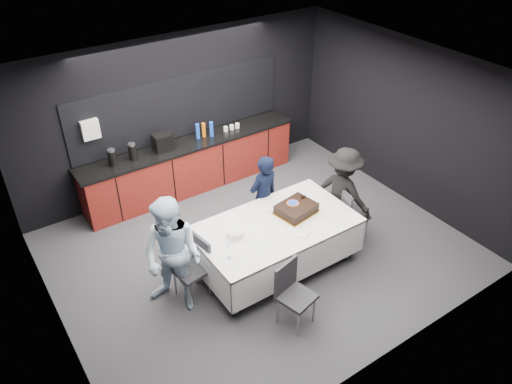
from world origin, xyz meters
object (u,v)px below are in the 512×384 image
Objects in this scene: champagne_flute at (229,248)px; person_right at (343,192)px; plate_stack at (235,233)px; chair_left at (195,263)px; person_center at (263,197)px; cake_assembly at (296,209)px; chair_right at (349,211)px; party_table at (275,231)px; chair_near at (292,290)px; person_left at (173,256)px.

person_right is (2.30, 0.33, -0.18)m from champagne_flute.
plate_stack is 0.25× the size of chair_left.
cake_assembly is at bearing 96.18° from person_center.
person_right is at bearing 8.19° from champagne_flute.
person_center is at bearing 142.43° from chair_right.
chair_right is at bearing -4.98° from party_table.
champagne_flute is 0.97m from chair_near.
person_right is (1.37, 0.09, 0.12)m from party_table.
champagne_flute is 0.24× the size of chair_left.
person_right is (2.00, -0.00, -0.07)m from plate_stack.
person_right is (1.81, 1.06, 0.22)m from chair_near.
cake_assembly is 1.04m from plate_stack.
cake_assembly reaches higher than chair_left.
cake_assembly is (0.41, 0.05, 0.21)m from party_table.
chair_near is (-0.44, -0.98, -0.11)m from party_table.
champagne_flute is at bearing -176.78° from chair_right.
cake_assembly is 1.98m from person_left.
person_right is at bearing 3.60° from party_table.
chair_right is at bearing 157.82° from person_right.
chair_right is at bearing 136.99° from person_center.
chair_right is 0.54× the size of person_left.
person_right reaches higher than plate_stack.
person_left reaches higher than chair_left.
plate_stack is 2.00m from person_right.
cake_assembly is 0.97m from person_right.
champagne_flute is 0.15× the size of person_right.
chair_right is (1.34, -0.12, -0.11)m from party_table.
plate_stack is 0.94m from person_left.
chair_left is at bearing 172.69° from party_table.
plate_stack is at bearing 75.85° from person_right.
cake_assembly is 1.68m from chair_left.
chair_left and chair_right have the same top height.
chair_right is (0.93, -0.17, -0.32)m from cake_assembly.
plate_stack is 0.25× the size of chair_near.
party_table is 0.66m from plate_stack.
champagne_flute is (-0.30, -0.33, 0.11)m from plate_stack.
cake_assembly is 2.75× the size of plate_stack.
chair_left and chair_near have the same top height.
person_center is at bearing 68.46° from party_table.
person_left is (-0.63, 0.36, -0.08)m from champagne_flute.
party_table is 1.35× the size of person_left.
party_table is 2.51× the size of chair_left.
person_right is at bearing 30.40° from chair_near.
cake_assembly is at bearing 77.96° from person_right.
chair_left is at bearing 176.32° from cake_assembly.
champagne_flute is 0.24× the size of chair_near.
person_left is (-2.91, 0.23, 0.32)m from chair_right.
champagne_flute is at bearing 84.10° from person_right.
chair_left is (-1.23, 0.16, -0.11)m from party_table.
person_right is at bearing -0.07° from plate_stack.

